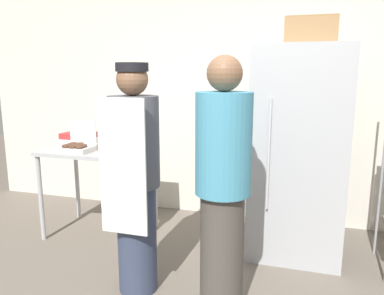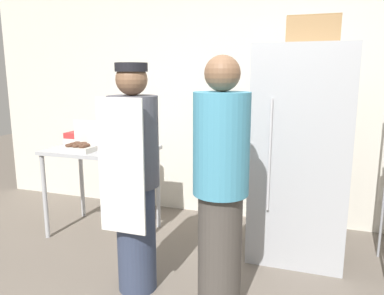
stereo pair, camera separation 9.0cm
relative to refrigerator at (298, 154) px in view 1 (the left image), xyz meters
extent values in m
cube|color=silver|center=(-0.63, 0.78, 0.61)|extent=(6.40, 0.12, 3.04)
cube|color=#ADAFB5|center=(0.00, 0.01, 0.00)|extent=(0.78, 0.66, 1.83)
cube|color=#93959B|center=(0.00, -0.31, 0.02)|extent=(0.72, 0.02, 1.50)
cylinder|color=silver|center=(-0.22, -0.34, 0.05)|extent=(0.02, 0.02, 0.90)
cylinder|color=#93969B|center=(0.71, 0.18, -0.07)|extent=(0.02, 0.02, 1.69)
cube|color=#ADAFB5|center=(-1.87, -0.14, -0.06)|extent=(1.01, 0.68, 0.04)
cylinder|color=#ADAFB5|center=(-2.34, -0.44, -0.49)|extent=(0.04, 0.04, 0.84)
cylinder|color=#ADAFB5|center=(-1.41, -0.44, -0.49)|extent=(0.04, 0.04, 0.84)
cylinder|color=#ADAFB5|center=(-2.34, 0.16, -0.49)|extent=(0.04, 0.04, 0.84)
cylinder|color=#ADAFB5|center=(-1.41, 0.16, -0.49)|extent=(0.04, 0.04, 0.84)
cube|color=silver|center=(-1.98, -0.34, -0.01)|extent=(0.29, 0.23, 0.05)
cube|color=silver|center=(-1.98, -0.22, 0.13)|extent=(0.28, 0.01, 0.23)
torus|color=#513323|center=(-2.05, -0.39, 0.03)|extent=(0.08, 0.08, 0.03)
torus|color=#513323|center=(-1.98, -0.39, 0.03)|extent=(0.08, 0.08, 0.03)
torus|color=#513323|center=(-1.91, -0.39, 0.03)|extent=(0.08, 0.08, 0.03)
torus|color=#513323|center=(-2.05, -0.34, 0.03)|extent=(0.08, 0.08, 0.03)
torus|color=#513323|center=(-1.98, -0.34, 0.03)|extent=(0.08, 0.08, 0.03)
torus|color=#513323|center=(-1.91, -0.34, 0.03)|extent=(0.08, 0.08, 0.03)
torus|color=#513323|center=(-2.05, -0.28, 0.03)|extent=(0.08, 0.08, 0.03)
torus|color=#513323|center=(-1.98, -0.28, 0.03)|extent=(0.08, 0.08, 0.03)
cylinder|color=#99999E|center=(-1.67, 0.04, 0.01)|extent=(0.15, 0.15, 0.10)
cylinder|color=#B2BCC1|center=(-1.67, 0.04, 0.15)|extent=(0.12, 0.12, 0.18)
cylinder|color=black|center=(-1.67, 0.04, 0.26)|extent=(0.12, 0.12, 0.02)
cube|color=silver|center=(-2.20, 0.03, -0.01)|extent=(0.31, 0.27, 0.06)
cube|color=#B72D2D|center=(-2.20, 0.03, 0.05)|extent=(0.30, 0.26, 0.06)
cube|color=#937047|center=(0.05, 0.01, 1.02)|extent=(0.41, 0.31, 0.20)
cube|color=olive|center=(0.05, 0.01, 1.13)|extent=(0.41, 0.16, 0.02)
cylinder|color=#333D56|center=(-1.09, -0.95, -0.51)|extent=(0.29, 0.29, 0.81)
cylinder|color=#4C4C56|center=(-1.09, -0.95, 0.21)|extent=(0.35, 0.35, 0.64)
sphere|color=brown|center=(-1.09, -0.95, 0.64)|extent=(0.22, 0.22, 0.22)
cube|color=white|center=(-1.09, -1.13, 0.07)|extent=(0.34, 0.02, 0.92)
cylinder|color=black|center=(-1.09, -0.95, 0.73)|extent=(0.22, 0.22, 0.06)
cylinder|color=#47423D|center=(-0.44, -0.99, -0.50)|extent=(0.29, 0.29, 0.83)
cylinder|color=teal|center=(-0.44, -0.99, 0.24)|extent=(0.36, 0.36, 0.66)
sphere|color=brown|center=(-0.44, -0.99, 0.68)|extent=(0.22, 0.22, 0.22)
camera|label=1|loc=(0.04, -3.29, 0.69)|focal=35.00mm
camera|label=2|loc=(0.13, -3.26, 0.69)|focal=35.00mm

